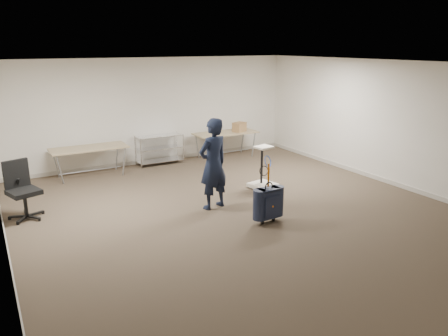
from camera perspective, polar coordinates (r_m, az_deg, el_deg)
ground at (r=8.35m, az=2.29°, el=-6.13°), size 9.00×9.00×0.00m
room_shell at (r=9.46m, az=-2.10°, el=-3.11°), size 8.00×9.00×9.00m
folding_table_left at (r=11.03m, az=-17.22°, el=2.32°), size 1.80×0.75×0.73m
folding_table_right at (r=12.36m, az=0.22°, el=4.45°), size 1.80×0.75×0.73m
wire_shelf at (r=11.84m, az=-8.41°, el=2.59°), size 1.22×0.47×0.80m
person at (r=8.43m, az=-1.43°, el=0.53°), size 0.73×0.56×1.80m
suitcase at (r=7.91m, az=5.81°, el=-4.59°), size 0.41×0.25×1.10m
office_chair at (r=8.91m, az=-24.65°, el=-3.95°), size 0.66×0.66×1.09m
equipment_cart at (r=9.83m, az=5.13°, el=-1.20°), size 0.61×0.61×0.97m
cardboard_box at (r=12.44m, az=2.02°, el=5.38°), size 0.42×0.38×0.26m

